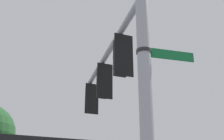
# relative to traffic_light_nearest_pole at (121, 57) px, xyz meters

# --- Properties ---
(signal_pole) EXTENTS (0.30, 0.30, 7.12)m
(signal_pole) POSITION_rel_traffic_light_nearest_pole_xyz_m (-0.22, -1.67, -2.09)
(signal_pole) COLOR #ADB2B7
(signal_pole) RESTS_ON ground
(mast_arm) EXTENTS (1.01, 6.38, 0.18)m
(mast_arm) POSITION_rel_traffic_light_nearest_pole_xyz_m (0.20, 1.51, 0.79)
(mast_arm) COLOR #ADB2B7
(traffic_light_nearest_pole) EXTENTS (0.54, 0.49, 1.31)m
(traffic_light_nearest_pole) POSITION_rel_traffic_light_nearest_pole_xyz_m (0.00, 0.00, 0.00)
(traffic_light_nearest_pole) COLOR black
(traffic_light_mid_inner) EXTENTS (0.54, 0.49, 1.31)m
(traffic_light_mid_inner) POSITION_rel_traffic_light_nearest_pole_xyz_m (0.27, 2.08, 0.00)
(traffic_light_mid_inner) COLOR black
(traffic_light_mid_outer) EXTENTS (0.54, 0.49, 1.31)m
(traffic_light_mid_outer) POSITION_rel_traffic_light_nearest_pole_xyz_m (0.55, 4.16, 0.00)
(traffic_light_mid_outer) COLOR black
(street_name_sign) EXTENTS (1.35, 0.34, 0.22)m
(street_name_sign) POSITION_rel_traffic_light_nearest_pole_xyz_m (0.08, -1.71, -0.62)
(street_name_sign) COLOR #147238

